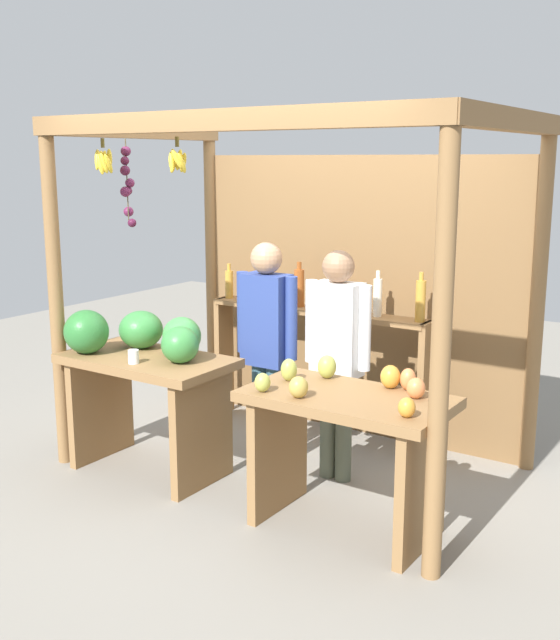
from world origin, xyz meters
name	(u,v)px	position (x,y,z in m)	size (l,w,h in m)	color
ground_plane	(293,464)	(0.00, 0.00, 0.00)	(12.00, 12.00, 0.00)	gray
market_stall	(323,264)	(-0.01, 0.40, 1.39)	(2.92, 1.82, 2.40)	olive
fruit_counter_left	(143,365)	(-0.82, -0.63, 0.75)	(1.19, 0.71, 1.12)	olive
fruit_counter_right	(346,431)	(0.77, -0.63, 0.60)	(1.17, 0.65, 0.96)	olive
bottle_shelf_unit	(317,335)	(-0.19, 0.64, 0.80)	(1.87, 0.22, 1.35)	olive
vendor_man	(267,335)	(-0.14, -0.12, 0.95)	(0.48, 0.21, 1.58)	#305464
vendor_woman	(337,345)	(0.37, -0.04, 0.93)	(0.48, 0.21, 1.56)	#545C4A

